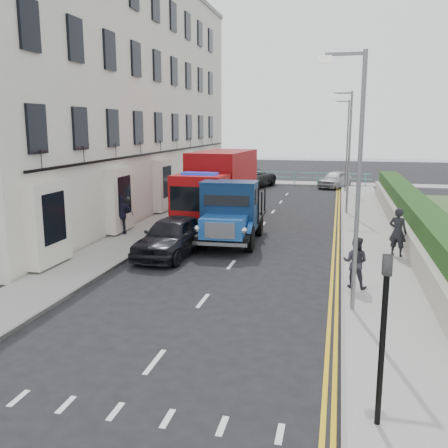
% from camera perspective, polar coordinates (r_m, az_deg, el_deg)
% --- Properties ---
extents(ground, '(120.00, 120.00, 0.00)m').
position_cam_1_polar(ground, '(16.83, -0.62, -6.51)').
color(ground, black).
rests_on(ground, ground).
extents(pavement_west, '(2.40, 38.00, 0.12)m').
position_cam_1_polar(pavement_west, '(26.65, -6.94, 0.18)').
color(pavement_west, gray).
rests_on(pavement_west, ground).
extents(pavement_east, '(2.60, 38.00, 0.12)m').
position_cam_1_polar(pavement_east, '(25.14, 16.19, -0.86)').
color(pavement_east, gray).
rests_on(pavement_east, ground).
extents(promenade, '(30.00, 2.50, 0.12)m').
position_cam_1_polar(promenade, '(45.02, 8.12, 4.64)').
color(promenade, gray).
rests_on(promenade, ground).
extents(sea_plane, '(120.00, 120.00, 0.00)m').
position_cam_1_polar(sea_plane, '(75.85, 10.19, 7.16)').
color(sea_plane, slate).
rests_on(sea_plane, ground).
extents(terrace_west, '(6.31, 30.20, 14.25)m').
position_cam_1_polar(terrace_west, '(31.57, -12.25, 14.67)').
color(terrace_west, white).
rests_on(terrace_west, ground).
extents(garden_east, '(1.45, 28.00, 1.75)m').
position_cam_1_polar(garden_east, '(25.17, 20.63, 0.83)').
color(garden_east, '#B2AD9E').
rests_on(garden_east, ground).
extents(seafront_railing, '(13.00, 0.08, 1.11)m').
position_cam_1_polar(seafront_railing, '(44.18, 8.05, 5.20)').
color(seafront_railing, '#59B2A5').
rests_on(seafront_railing, ground).
extents(lamp_near, '(1.23, 0.18, 7.00)m').
position_cam_1_polar(lamp_near, '(13.63, 14.71, 6.12)').
color(lamp_near, slate).
rests_on(lamp_near, ground).
extents(lamp_mid, '(1.23, 0.18, 7.00)m').
position_cam_1_polar(lamp_mid, '(29.60, 13.92, 8.71)').
color(lamp_mid, slate).
rests_on(lamp_mid, ground).
extents(lamp_far, '(1.23, 0.18, 7.00)m').
position_cam_1_polar(lamp_far, '(39.60, 13.75, 9.26)').
color(lamp_far, slate).
rests_on(lamp_far, ground).
extents(traffic_signal, '(0.16, 0.20, 3.10)m').
position_cam_1_polar(traffic_signal, '(8.67, 17.83, -9.91)').
color(traffic_signal, black).
rests_on(traffic_signal, ground).
extents(bedford_lorry, '(2.54, 5.94, 2.76)m').
position_cam_1_polar(bedford_lorry, '(21.46, 0.69, 0.87)').
color(bedford_lorry, black).
rests_on(bedford_lorry, ground).
extents(red_lorry, '(2.89, 7.39, 3.80)m').
position_cam_1_polar(red_lorry, '(25.83, -0.64, 4.31)').
color(red_lorry, black).
rests_on(red_lorry, ground).
extents(parked_car_front, '(2.25, 4.78, 1.58)m').
position_cam_1_polar(parked_car_front, '(19.96, -5.97, -1.38)').
color(parked_car_front, black).
rests_on(parked_car_front, ground).
extents(parked_car_mid, '(2.10, 4.79, 1.53)m').
position_cam_1_polar(parked_car_mid, '(28.64, -0.03, 2.46)').
color(parked_car_mid, '#5F88CC').
rests_on(parked_car_mid, ground).
extents(parked_car_rear, '(2.28, 5.44, 1.57)m').
position_cam_1_polar(parked_car_rear, '(30.49, 0.78, 3.03)').
color(parked_car_rear, '#ACABB0').
rests_on(parked_car_rear, ground).
extents(seafront_car_left, '(4.20, 6.45, 1.65)m').
position_cam_1_polar(seafront_car_left, '(42.11, 3.12, 5.33)').
color(seafront_car_left, black).
rests_on(seafront_car_left, ground).
extents(seafront_car_right, '(3.11, 4.45, 1.41)m').
position_cam_1_polar(seafront_car_right, '(42.81, 12.58, 5.01)').
color(seafront_car_right, '#B4B3B8').
rests_on(seafront_car_right, ground).
extents(pedestrian_east_near, '(0.82, 0.70, 1.89)m').
position_cam_1_polar(pedestrian_east_near, '(20.46, 19.24, -0.86)').
color(pedestrian_east_near, black).
rests_on(pedestrian_east_near, pavement_east).
extents(pedestrian_east_far, '(0.92, 0.80, 1.63)m').
position_cam_1_polar(pedestrian_east_far, '(16.10, 14.79, -4.25)').
color(pedestrian_east_far, '#2F2C36').
rests_on(pedestrian_east_far, pavement_east).
extents(pedestrian_west_near, '(1.18, 0.84, 1.86)m').
position_cam_1_polar(pedestrian_west_near, '(23.66, -11.64, 1.07)').
color(pedestrian_west_near, '#1C1B32').
rests_on(pedestrian_west_near, pavement_west).
extents(pedestrian_west_far, '(1.08, 0.91, 1.88)m').
position_cam_1_polar(pedestrian_west_far, '(29.77, -3.50, 3.34)').
color(pedestrian_west_far, '#453B32').
rests_on(pedestrian_west_far, pavement_west).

